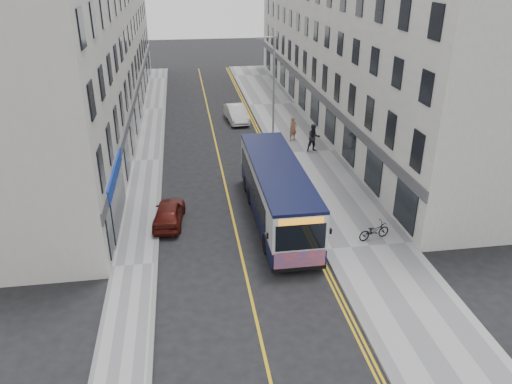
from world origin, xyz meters
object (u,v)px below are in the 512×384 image
object	(u,v)px
city_bus	(277,191)
pedestrian_near	(293,129)
car_white	(236,114)
streetlamp	(273,88)
pedestrian_far	(314,138)
bicycle	(374,231)
car_maroon	(169,213)

from	to	relation	value
city_bus	pedestrian_near	distance (m)	12.84
city_bus	car_white	distance (m)	18.15
streetlamp	pedestrian_far	bearing A→B (deg)	-36.62
bicycle	pedestrian_near	bearing A→B (deg)	-11.34
city_bus	pedestrian_near	size ratio (longest dim) A/B	5.95
city_bus	pedestrian_near	bearing A→B (deg)	73.69
bicycle	car_white	bearing A→B (deg)	-2.22
pedestrian_near	car_white	distance (m)	6.90
streetlamp	car_maroon	world-z (taller)	streetlamp
city_bus	car_white	size ratio (longest dim) A/B	2.53
streetlamp	car_white	world-z (taller)	streetlamp
city_bus	car_white	world-z (taller)	city_bus
pedestrian_near	car_white	size ratio (longest dim) A/B	0.42
car_white	city_bus	bearing A→B (deg)	-94.80
pedestrian_far	pedestrian_near	bearing A→B (deg)	104.42
city_bus	car_white	xyz separation A→B (m)	(-0.11, 18.12, -1.01)
streetlamp	pedestrian_near	world-z (taller)	streetlamp
pedestrian_far	car_maroon	bearing A→B (deg)	-143.35
bicycle	car_maroon	xyz separation A→B (m)	(-10.08, 3.37, 0.05)
city_bus	pedestrian_far	size ratio (longest dim) A/B	5.39
bicycle	pedestrian_near	world-z (taller)	pedestrian_near
streetlamp	pedestrian_far	xyz separation A→B (m)	(2.69, -2.00, -3.26)
pedestrian_near	pedestrian_far	distance (m)	2.77
pedestrian_far	car_white	xyz separation A→B (m)	(-4.65, 8.42, -0.42)
car_maroon	city_bus	bearing A→B (deg)	-177.89
pedestrian_near	car_white	bearing A→B (deg)	98.66
streetlamp	city_bus	xyz separation A→B (m)	(-1.85, -11.69, -2.67)
streetlamp	bicycle	bearing A→B (deg)	-80.25
streetlamp	bicycle	world-z (taller)	streetlamp
city_bus	pedestrian_near	world-z (taller)	city_bus
bicycle	pedestrian_far	xyz separation A→B (m)	(0.17, 12.63, 0.55)
city_bus	car_maroon	world-z (taller)	city_bus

